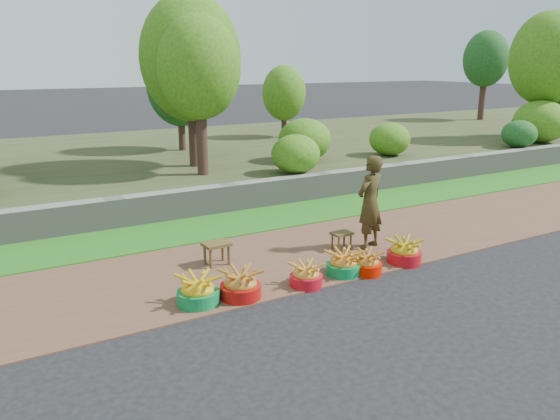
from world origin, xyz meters
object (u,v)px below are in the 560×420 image
vendor_woman (370,202)px  basin_a (198,292)px  basin_b (241,286)px  stool_right (342,236)px  basin_e (366,264)px  basin_f (404,252)px  basin_c (306,276)px  stool_left (217,247)px  basin_d (343,264)px

vendor_woman → basin_a: bearing=-6.9°
basin_b → stool_right: size_ratio=1.64×
basin_e → basin_f: bearing=3.8°
basin_a → basin_f: (3.17, -0.17, -0.00)m
basin_c → basin_e: bearing=-2.5°
basin_c → basin_f: bearing=0.3°
stool_left → stool_right: stool_left is taller
basin_c → basin_d: (0.66, 0.07, 0.02)m
stool_right → basin_b: bearing=-158.7°
basin_e → vendor_woman: (0.71, 0.83, 0.61)m
basin_a → basin_f: 3.17m
basin_b → stool_left: basin_b is taller
basin_c → basin_f: (1.72, 0.01, 0.02)m
stool_right → basin_c: bearing=-143.5°
basin_e → basin_f: basin_f is taller
basin_b → basin_e: 1.90m
basin_d → basin_e: (0.31, -0.11, -0.02)m
basin_c → vendor_woman: (1.68, 0.79, 0.61)m
basin_b → basin_c: 0.92m
basin_d → basin_e: size_ratio=1.10×
basin_a → stool_right: size_ratio=1.64×
basin_d → vendor_woman: (1.02, 0.72, 0.60)m
basin_d → stool_right: bearing=55.2°
basin_b → vendor_woman: (2.60, 0.71, 0.58)m
basin_d → stool_right: (0.60, 0.86, 0.08)m
basin_e → basin_c: bearing=177.5°
basin_d → vendor_woman: vendor_woman is taller
basin_c → basin_d: 0.66m
basin_c → basin_e: (0.97, -0.04, 0.00)m
stool_left → basin_a: bearing=-123.5°
basin_c → basin_f: basin_f is taller
stool_right → vendor_woman: bearing=-18.9°
basin_d → basin_f: size_ratio=0.96×
basin_a → vendor_woman: vendor_woman is taller
basin_e → stool_left: size_ratio=1.15×
stool_left → basin_e: bearing=-38.2°
stool_left → basin_c: bearing=-60.9°
basin_b → basin_e: basin_b is taller
basin_a → basin_d: bearing=-2.9°
basin_c → basin_e: size_ratio=1.00×
basin_e → basin_f: (0.75, 0.05, 0.02)m
basin_d → stool_right: 1.06m
basin_e → basin_f: size_ratio=0.87×
basin_b → basin_f: 2.64m
basin_d → vendor_woman: size_ratio=0.33×
basin_a → basin_c: (1.45, -0.18, -0.03)m
basin_e → stool_right: (0.29, 0.98, 0.09)m
basin_a → basin_c: 1.46m
basin_f → basin_b: bearing=178.4°
basin_c → vendor_woman: size_ratio=0.30×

